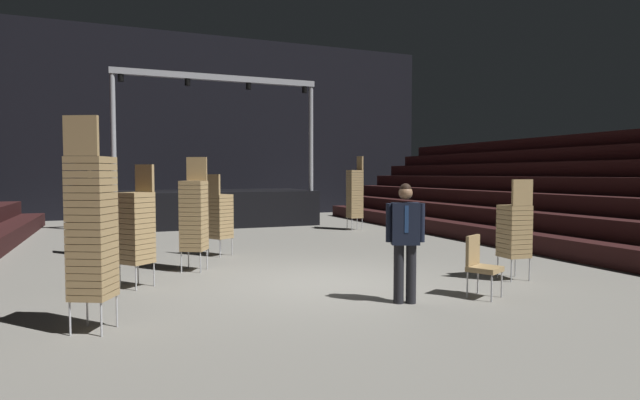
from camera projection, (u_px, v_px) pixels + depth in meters
name	position (u px, v px, depth m)	size (l,w,h in m)	color
ground_plane	(324.00, 285.00, 8.91)	(22.00, 30.00, 0.10)	gray
arena_end_wall	(195.00, 126.00, 22.60)	(22.00, 0.30, 8.00)	black
bleacher_bank_right	(617.00, 186.00, 12.87)	(5.25, 24.00, 3.15)	black
stage_riser	(212.00, 206.00, 19.05)	(7.22, 3.59, 5.25)	black
man_with_tie	(405.00, 236.00, 7.44)	(0.56, 0.37, 1.76)	black
chair_stack_front_left	(514.00, 229.00, 9.13)	(0.48, 0.48, 1.79)	#B2B5BA
chair_stack_front_right	(194.00, 214.00, 9.94)	(0.60, 0.60, 2.22)	#B2B5BA
chair_stack_mid_left	(220.00, 215.00, 11.81)	(0.61, 0.61, 1.88)	#B2B5BA
chair_stack_mid_right	(355.00, 193.00, 17.24)	(0.44, 0.44, 2.48)	#B2B5BA
chair_stack_mid_centre	(92.00, 225.00, 6.09)	(0.59, 0.59, 2.56)	#B2B5BA
chair_stack_rear_left	(99.00, 213.00, 11.87)	(0.50, 0.50, 1.96)	#B2B5BA
chair_stack_rear_right	(137.00, 226.00, 8.51)	(0.62, 0.62, 2.05)	#B2B5BA
loose_chair_near_man	(480.00, 262.00, 7.85)	(0.59, 0.59, 0.95)	#B2B5BA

